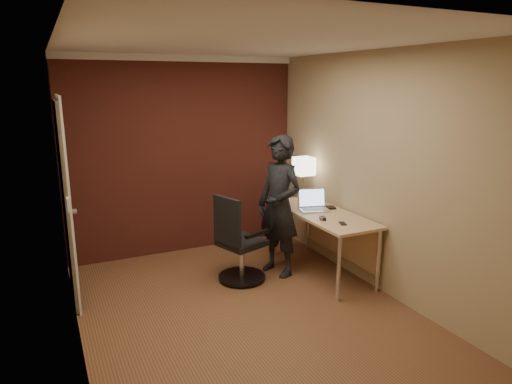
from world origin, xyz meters
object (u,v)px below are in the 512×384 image
(wallet, at_px, (331,208))
(phone, at_px, (343,223))
(person, at_px, (279,206))
(desk, at_px, (328,222))
(laptop, at_px, (313,204))
(desk_lamp, at_px, (304,167))
(office_chair, at_px, (237,245))
(mouse, at_px, (323,218))

(wallet, bearing_deg, phone, -113.03)
(wallet, height_order, person, person)
(desk, height_order, laptop, laptop)
(desk_lamp, xyz_separation_m, laptop, (-0.14, -0.46, -0.35))
(office_chair, bearing_deg, wallet, -4.19)
(desk, distance_m, wallet, 0.20)
(desk_lamp, xyz_separation_m, wallet, (0.07, -0.52, -0.41))
(desk_lamp, height_order, office_chair, desk_lamp)
(desk, bearing_deg, wallet, 41.96)
(mouse, height_order, person, person)
(laptop, xyz_separation_m, phone, (-0.03, -0.63, -0.06))
(desk, relative_size, person, 0.93)
(person, bearing_deg, phone, 12.26)
(mouse, xyz_separation_m, office_chair, (-0.82, 0.43, -0.32))
(mouse, relative_size, phone, 0.87)
(office_chair, height_order, person, person)
(desk_lamp, bearing_deg, phone, -98.97)
(laptop, bearing_deg, person, 175.20)
(phone, xyz_separation_m, office_chair, (-0.93, 0.64, -0.31))
(laptop, distance_m, mouse, 0.43)
(laptop, relative_size, office_chair, 0.40)
(desk_lamp, height_order, wallet, desk_lamp)
(desk, xyz_separation_m, desk_lamp, (0.04, 0.62, 0.55))
(desk, relative_size, phone, 13.04)
(mouse, xyz_separation_m, wallet, (0.34, 0.34, -0.01))
(person, bearing_deg, mouse, 14.42)
(phone, distance_m, office_chair, 1.17)
(laptop, bearing_deg, desk_lamp, 72.45)
(laptop, bearing_deg, wallet, -18.34)
(office_chair, bearing_deg, laptop, -0.94)
(mouse, distance_m, person, 0.54)
(phone, xyz_separation_m, wallet, (0.24, 0.56, 0.01))
(laptop, bearing_deg, desk, -59.65)
(desk_lamp, height_order, phone, desk_lamp)
(desk, height_order, phone, phone)
(wallet, bearing_deg, office_chair, 175.81)
(laptop, height_order, wallet, laptop)
(mouse, relative_size, office_chair, 0.10)
(wallet, bearing_deg, laptop, 161.66)
(desk, bearing_deg, office_chair, 170.03)
(laptop, xyz_separation_m, wallet, (0.21, -0.07, -0.05))
(desk, xyz_separation_m, mouse, (-0.23, -0.24, 0.14))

